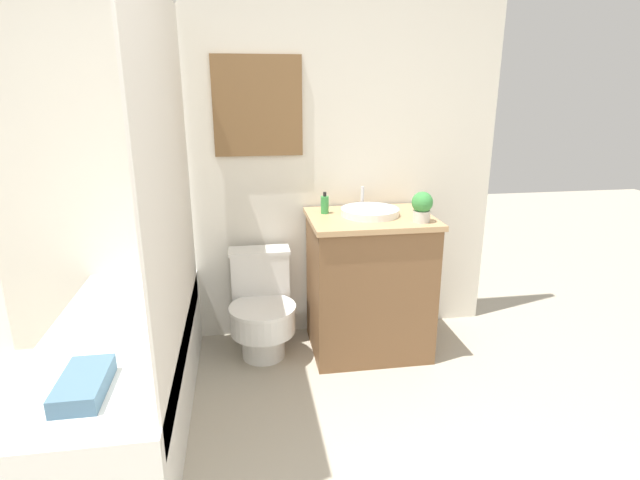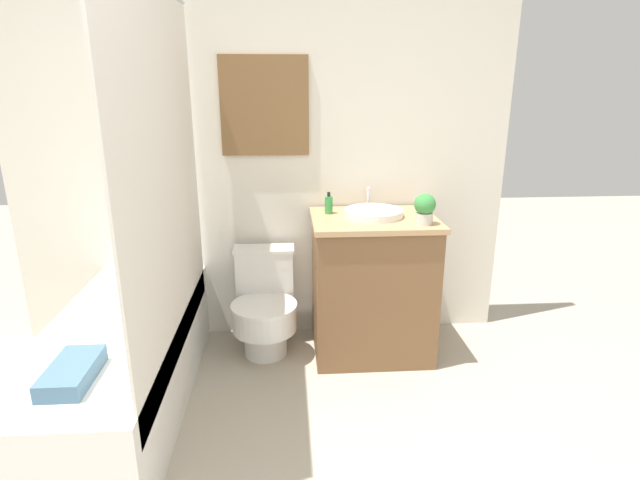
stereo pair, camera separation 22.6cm
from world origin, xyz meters
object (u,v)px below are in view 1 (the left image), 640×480
soap_bottle (325,204)px  potted_plant (422,206)px  sink (370,212)px  toilet (262,308)px

soap_bottle → potted_plant: potted_plant is taller
potted_plant → sink: bearing=142.1°
toilet → potted_plant: potted_plant is taller
sink → soap_bottle: bearing=162.3°
soap_bottle → potted_plant: bearing=-28.6°
soap_bottle → potted_plant: size_ratio=0.76×
soap_bottle → sink: bearing=-17.7°
sink → toilet: bearing=178.6°
toilet → potted_plant: (0.88, -0.20, 0.64)m
toilet → potted_plant: 1.10m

